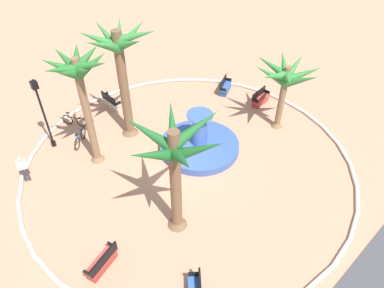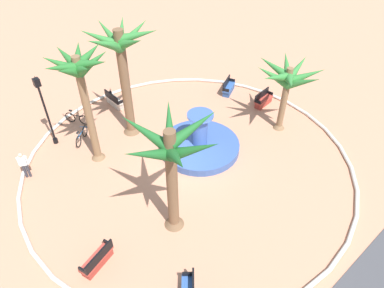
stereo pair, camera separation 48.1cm
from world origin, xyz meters
name	(u,v)px [view 1 (the left image)]	position (x,y,z in m)	size (l,w,h in m)	color
ground_plane	(189,161)	(0.00, 0.00, 0.00)	(80.00, 80.00, 0.00)	tan
plaza_curb	(189,160)	(0.00, 0.00, 0.10)	(18.23, 18.23, 0.20)	silver
fountain	(199,144)	(-1.18, -0.36, 0.34)	(4.62, 4.62, 2.50)	#38569E
palm_tree_near_fountain	(285,78)	(-6.32, 1.35, 3.48)	(4.17, 4.07, 4.46)	brown
palm_tree_by_curb	(120,59)	(0.90, -4.41, 4.99)	(4.01, 4.03, 6.83)	brown
palm_tree_mid_plaza	(175,158)	(3.31, 2.87, 4.22)	(4.40, 4.23, 5.83)	brown
palm_tree_far_side	(79,79)	(3.69, -3.62, 5.18)	(3.38, 3.34, 6.54)	brown
bench_east	(225,88)	(-6.96, -3.68, 0.35)	(1.65, 1.19, 1.00)	#335BA8
bench_north	(102,263)	(7.11, 2.41, 0.35)	(1.68, 0.98, 1.00)	#B73D33
bench_southeast	(260,99)	(-7.60, -0.98, 0.35)	(1.65, 0.69, 1.00)	#B73D33
bench_southwest	(112,102)	(0.13, -7.63, 0.35)	(0.52, 1.61, 1.00)	beige
lamppost	(42,109)	(4.95, -6.49, 2.63)	(0.32, 0.32, 4.50)	black
bicycle_red_frame	(75,121)	(3.02, -7.41, 0.38)	(0.96, 1.49, 0.94)	black
bicycle_by_lamppost	(80,138)	(3.66, -5.58, 0.38)	(1.34, 1.17, 0.94)	black
person_cyclist_helmet	(23,168)	(7.30, -4.74, 0.93)	(0.48, 0.33, 1.66)	#33333D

